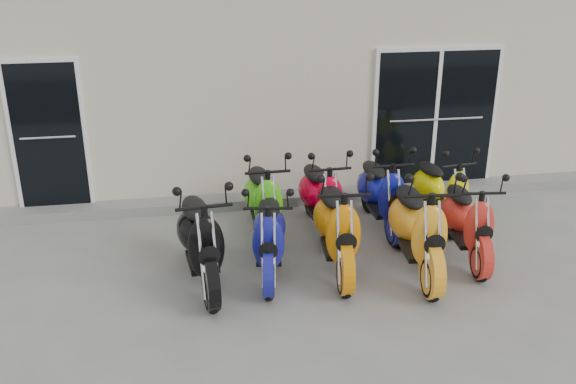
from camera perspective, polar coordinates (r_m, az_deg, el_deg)
name	(u,v)px	position (r m, az deg, el deg)	size (l,w,h in m)	color
ground	(296,264)	(8.14, 0.71, -6.46)	(80.00, 80.00, 0.00)	gray
building	(248,63)	(12.52, -3.57, 11.40)	(14.00, 6.00, 3.20)	beige
front_step	(273,199)	(9.91, -1.37, -0.61)	(14.00, 0.40, 0.15)	gray
door_left	(48,132)	(9.77, -20.55, 5.00)	(1.07, 0.08, 2.22)	black
door_right	(435,115)	(10.34, 12.96, 6.72)	(2.02, 0.08, 2.22)	black
scooter_front_black	(200,228)	(7.49, -7.84, -3.17)	(0.71, 1.94, 1.43)	black
scooter_front_blue	(269,226)	(7.66, -1.72, -3.01)	(0.63, 1.74, 1.29)	navy
scooter_front_orange_a	(337,216)	(7.76, 4.39, -2.11)	(0.71, 1.94, 1.44)	orange
scooter_front_orange_b	(418,217)	(7.83, 11.51, -2.16)	(0.72, 1.99, 1.47)	#FEA520
scooter_front_red	(468,211)	(8.35, 15.72, -1.64)	(0.64, 1.76, 1.30)	red
scooter_back_green	(263,191)	(8.61, -2.22, 0.11)	(0.66, 1.82, 1.35)	#47C914
scooter_back_red	(321,188)	(8.76, 2.97, 0.40)	(0.65, 1.79, 1.32)	red
scooter_back_blue	(382,184)	(8.98, 8.34, 0.73)	(0.65, 1.79, 1.32)	#0E148B
scooter_back_yellow	(442,182)	(9.37, 13.57, 0.91)	(0.60, 1.65, 1.22)	#FFF703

